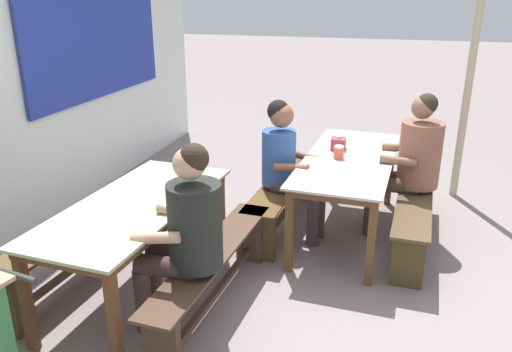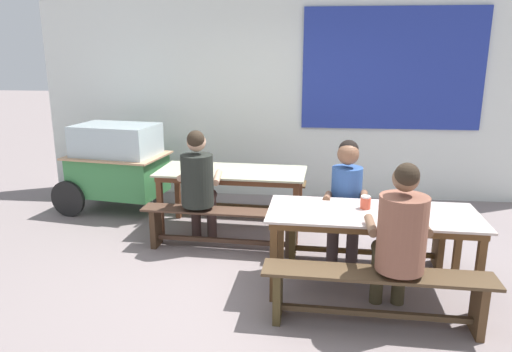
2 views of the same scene
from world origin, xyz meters
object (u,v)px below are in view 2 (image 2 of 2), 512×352
at_px(dining_table_near, 372,220).
at_px(tissue_box, 396,202).
at_px(bench_far_front, 221,224).
at_px(bench_near_front, 376,290).
at_px(person_left_back_turned, 198,182).
at_px(food_cart, 117,162).
at_px(bench_far_back, 242,192).
at_px(bench_near_back, 365,235).
at_px(person_right_near_table, 346,196).
at_px(condiment_jar, 365,202).
at_px(person_near_front, 400,235).
at_px(dining_table_far, 232,177).

xyz_separation_m(dining_table_near, tissue_box, (0.21, 0.13, 0.13)).
relative_size(dining_table_near, bench_far_front, 1.07).
distance_m(bench_near_front, person_left_back_turned, 2.23).
bearing_deg(bench_near_front, person_left_back_turned, 140.35).
bearing_deg(food_cart, bench_far_front, -36.48).
bearing_deg(person_left_back_turned, bench_far_back, 74.27).
distance_m(dining_table_near, tissue_box, 0.28).
relative_size(bench_far_front, bench_near_front, 0.97).
distance_m(bench_near_back, food_cart, 3.35).
bearing_deg(tissue_box, bench_near_back, 112.73).
bearing_deg(person_right_near_table, bench_far_front, 170.33).
bearing_deg(dining_table_near, condiment_jar, 121.63).
relative_size(bench_near_front, person_near_front, 1.34).
distance_m(dining_table_near, bench_near_front, 0.69).
bearing_deg(tissue_box, bench_near_front, -108.29).
height_order(dining_table_near, bench_far_front, dining_table_near).
bearing_deg(tissue_box, condiment_jar, -171.31).
relative_size(bench_near_front, person_right_near_table, 1.41).
bearing_deg(bench_far_front, dining_table_far, 87.00).
relative_size(bench_far_front, food_cart, 1.05).
height_order(bench_near_front, person_near_front, person_near_front).
bearing_deg(dining_table_near, bench_near_back, 87.84).
height_order(bench_far_back, person_left_back_turned, person_left_back_turned).
height_order(tissue_box, condiment_jar, tissue_box).
bearing_deg(bench_far_front, food_cart, 143.52).
bearing_deg(bench_near_back, dining_table_far, 153.29).
distance_m(person_near_front, person_left_back_turned, 2.27).
bearing_deg(condiment_jar, food_cart, 148.75).
xyz_separation_m(bench_far_back, bench_near_back, (1.42, -1.32, -0.01)).
distance_m(bench_near_back, person_left_back_turned, 1.80).
relative_size(person_left_back_turned, tissue_box, 9.64).
relative_size(dining_table_far, person_near_front, 1.32).
distance_m(person_right_near_table, tissue_box, 0.56).
bearing_deg(dining_table_far, condiment_jar, -41.81).
bearing_deg(food_cart, tissue_box, -28.56).
distance_m(person_right_near_table, condiment_jar, 0.45).
xyz_separation_m(bench_far_back, bench_far_front, (-0.06, -1.17, -0.01)).
height_order(person_right_near_table, person_left_back_turned, person_left_back_turned).
relative_size(dining_table_near, condiment_jar, 15.77).
distance_m(bench_near_front, tissue_box, 0.89).
relative_size(dining_table_far, dining_table_near, 0.95).
xyz_separation_m(bench_far_front, bench_near_back, (1.48, -0.14, 0.00)).
xyz_separation_m(bench_near_front, person_right_near_table, (-0.17, 1.10, 0.40)).
distance_m(dining_table_far, bench_far_back, 0.69).
xyz_separation_m(bench_far_front, person_right_near_table, (1.27, -0.22, 0.42)).
height_order(dining_table_near, person_near_front, person_near_front).
height_order(bench_far_back, condiment_jar, condiment_jar).
relative_size(food_cart, person_right_near_table, 1.30).
distance_m(dining_table_near, bench_far_back, 2.39).
xyz_separation_m(bench_far_back, food_cart, (-1.64, -0.00, 0.36)).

